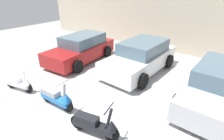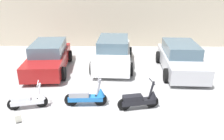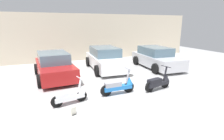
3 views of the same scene
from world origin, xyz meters
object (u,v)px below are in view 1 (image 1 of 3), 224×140
object	(u,v)px
scooter_front_left	(19,83)
scooter_front_center	(96,124)
car_rear_center	(141,57)
car_rear_right	(218,86)
car_rear_left	(81,49)
scooter_front_right	(57,97)

from	to	relation	value
scooter_front_left	scooter_front_center	distance (m)	3.89
car_rear_center	scooter_front_center	bearing A→B (deg)	15.46
car_rear_center	car_rear_right	world-z (taller)	car_rear_center
car_rear_center	car_rear_right	bearing A→B (deg)	78.93
car_rear_center	car_rear_right	distance (m)	3.43
car_rear_left	car_rear_right	xyz separation A→B (m)	(6.55, -0.11, 0.00)
scooter_front_right	scooter_front_center	distance (m)	1.87
scooter_front_center	car_rear_left	xyz separation A→B (m)	(-4.20, 3.65, 0.29)
scooter_front_center	car_rear_right	bearing A→B (deg)	44.61
car_rear_left	scooter_front_center	bearing A→B (deg)	44.85
scooter_front_left	car_rear_left	distance (m)	3.70
car_rear_left	scooter_front_left	bearing A→B (deg)	0.71
car_rear_left	car_rear_right	bearing A→B (deg)	84.84
car_rear_left	car_rear_center	size ratio (longest dim) A/B	0.97
scooter_front_right	scooter_front_center	world-z (taller)	scooter_front_right
scooter_front_left	car_rear_left	size ratio (longest dim) A/B	0.32
scooter_front_center	scooter_front_right	bearing A→B (deg)	162.56
scooter_front_right	car_rear_left	world-z (taller)	car_rear_left
scooter_front_right	car_rear_right	xyz separation A→B (m)	(4.21, 3.35, 0.28)
scooter_front_center	car_rear_right	size ratio (longest dim) A/B	0.35
scooter_front_right	car_rear_right	distance (m)	5.39
scooter_front_center	car_rear_left	bearing A→B (deg)	127.24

